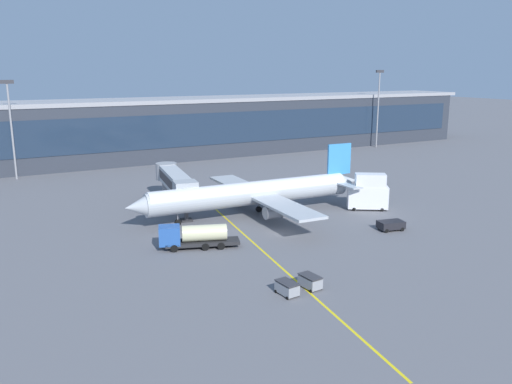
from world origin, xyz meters
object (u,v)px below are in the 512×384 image
Objects in this scene: fuel_tanker at (194,236)px; baggage_cart_1 at (310,281)px; baggage_cart_0 at (287,288)px; main_airliner at (253,193)px; catering_lift at (368,192)px; pushback_tug at (391,225)px.

fuel_tanker is 3.97× the size of baggage_cart_1.
baggage_cart_0 is at bearing -80.81° from fuel_tanker.
main_airliner is at bearing 35.36° from fuel_tanker.
catering_lift is 2.55× the size of baggage_cart_0.
fuel_tanker is 34.42m from catering_lift.
baggage_cart_1 is at bearing 5.22° from baggage_cart_0.
catering_lift is at bearing 37.03° from baggage_cart_0.
catering_lift is at bearing 66.49° from pushback_tug.
pushback_tug is 26.05m from baggage_cart_1.
baggage_cart_0 is (3.06, -18.93, -0.96)m from fuel_tanker.
baggage_cart_1 is at bearing -71.46° from fuel_tanker.
pushback_tug is at bearing 25.30° from baggage_cart_0.
main_airliner is at bearing 68.26° from baggage_cart_0.
main_airliner is 3.82× the size of fuel_tanker.
main_airliner is at bearing 130.42° from pushback_tug.
baggage_cart_0 is (-11.74, -29.44, -3.08)m from main_airliner.
fuel_tanker reaches higher than baggage_cart_0.
catering_lift reaches higher than baggage_cart_1.
main_airliner is 20.23m from catering_lift.
catering_lift reaches higher than fuel_tanker.
main_airliner is 30.53m from baggage_cart_1.
main_airliner is 31.84m from baggage_cart_0.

